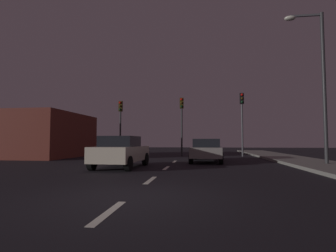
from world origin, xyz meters
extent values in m
plane|color=black|center=(0.00, 7.00, 0.00)|extent=(80.00, 80.00, 0.00)
cube|color=gray|center=(7.50, 7.00, 0.07)|extent=(3.00, 40.00, 0.15)
cube|color=silver|center=(0.00, -1.20, 0.00)|extent=(0.16, 1.60, 0.01)
cube|color=silver|center=(0.00, 2.60, 0.00)|extent=(0.16, 1.60, 0.01)
cube|color=silver|center=(0.00, 6.40, 0.00)|extent=(0.16, 1.60, 0.01)
cube|color=silver|center=(0.00, 10.20, 0.00)|extent=(0.16, 1.60, 0.01)
cylinder|color=#2D2D30|center=(-5.38, 16.28, 2.38)|extent=(0.14, 0.14, 4.77)
cube|color=#382D0C|center=(-5.38, 16.28, 4.32)|extent=(0.32, 0.24, 0.90)
sphere|color=red|center=(-5.38, 16.12, 4.62)|extent=(0.20, 0.20, 0.20)
sphere|color=#3F2D0C|center=(-5.38, 16.12, 4.32)|extent=(0.20, 0.20, 0.20)
sphere|color=#0C3319|center=(-5.38, 16.12, 4.02)|extent=(0.20, 0.20, 0.20)
cylinder|color=#2D2D30|center=(0.00, 16.28, 2.47)|extent=(0.14, 0.14, 4.95)
cube|color=#382D0C|center=(0.00, 16.28, 4.50)|extent=(0.32, 0.24, 0.90)
sphere|color=red|center=(0.00, 16.12, 4.80)|extent=(0.20, 0.20, 0.20)
sphere|color=#3F2D0C|center=(0.00, 16.12, 4.50)|extent=(0.20, 0.20, 0.20)
sphere|color=#0C3319|center=(0.00, 16.12, 4.20)|extent=(0.20, 0.20, 0.20)
cylinder|color=#4C4C51|center=(5.00, 16.28, 2.62)|extent=(0.14, 0.14, 5.23)
cube|color=black|center=(5.00, 16.28, 4.78)|extent=(0.32, 0.24, 0.90)
sphere|color=red|center=(5.00, 16.12, 5.08)|extent=(0.20, 0.20, 0.20)
sphere|color=#3F2D0C|center=(5.00, 16.12, 4.78)|extent=(0.20, 0.20, 0.20)
sphere|color=#0C3319|center=(5.00, 16.12, 4.48)|extent=(0.20, 0.20, 0.20)
cube|color=gray|center=(1.97, 10.44, 0.61)|extent=(1.98, 4.63, 0.58)
cube|color=black|center=(1.96, 10.21, 1.14)|extent=(1.64, 2.12, 0.48)
cylinder|color=black|center=(1.24, 12.21, 0.32)|extent=(0.25, 0.65, 0.64)
cylinder|color=black|center=(2.87, 12.12, 0.32)|extent=(0.25, 0.65, 0.64)
cylinder|color=black|center=(1.07, 8.76, 0.32)|extent=(0.25, 0.65, 0.64)
cylinder|color=black|center=(2.69, 8.68, 0.32)|extent=(0.25, 0.65, 0.64)
cube|color=beige|center=(-2.14, 6.32, 0.66)|extent=(1.90, 3.95, 0.68)
cube|color=black|center=(-2.15, 6.12, 1.25)|extent=(1.60, 1.81, 0.48)
cylinder|color=black|center=(-2.89, 7.74, 0.32)|extent=(0.25, 0.65, 0.64)
cylinder|color=black|center=(-1.27, 7.67, 0.32)|extent=(0.25, 0.65, 0.64)
cylinder|color=black|center=(-3.01, 4.96, 0.32)|extent=(0.25, 0.65, 0.64)
cylinder|color=black|center=(-1.39, 4.89, 0.32)|extent=(0.25, 0.65, 0.64)
cylinder|color=#2D2D30|center=(7.80, 8.15, 3.92)|extent=(0.18, 0.18, 7.83)
cube|color=#4C4C51|center=(7.03, 8.15, 7.73)|extent=(1.55, 0.10, 0.10)
ellipsoid|color=silver|center=(6.25, 8.15, 7.63)|extent=(0.56, 0.36, 0.24)
cube|color=maroon|center=(-10.12, 13.62, 1.72)|extent=(4.25, 7.50, 3.44)
camera|label=1|loc=(1.62, -5.66, 1.25)|focal=27.74mm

